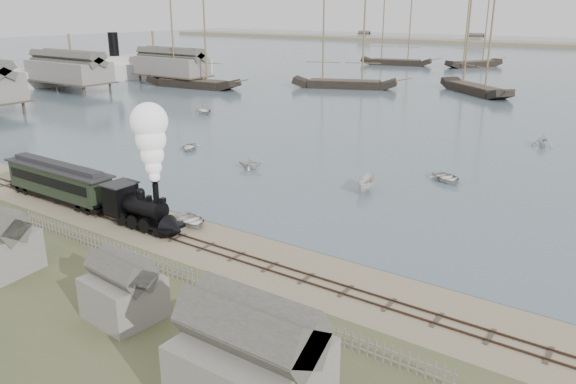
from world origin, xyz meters
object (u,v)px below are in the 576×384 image
Objects in this scene: locomotive at (148,176)px; beached_dinghy at (192,220)px; passenger_coach at (59,180)px; steamship at (115,56)px.

locomotive is 2.66× the size of beached_dinghy.
beached_dinghy is at bearing 10.95° from passenger_coach.
passenger_coach is at bearing 119.62° from beached_dinghy.
passenger_coach is 14.34m from beached_dinghy.
steamship reaches higher than beached_dinghy.
passenger_coach is 93.82m from steamship.
passenger_coach is at bearing -118.47° from steamship.
locomotive reaches higher than passenger_coach.
steamship is (-82.13, 62.45, 1.10)m from locomotive.
locomotive is 12.47m from passenger_coach.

